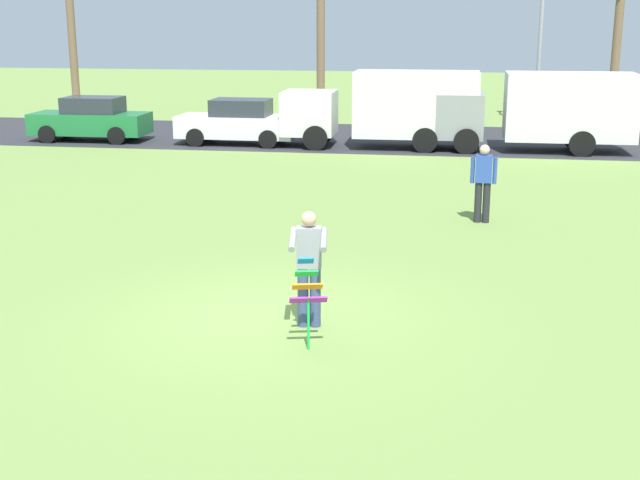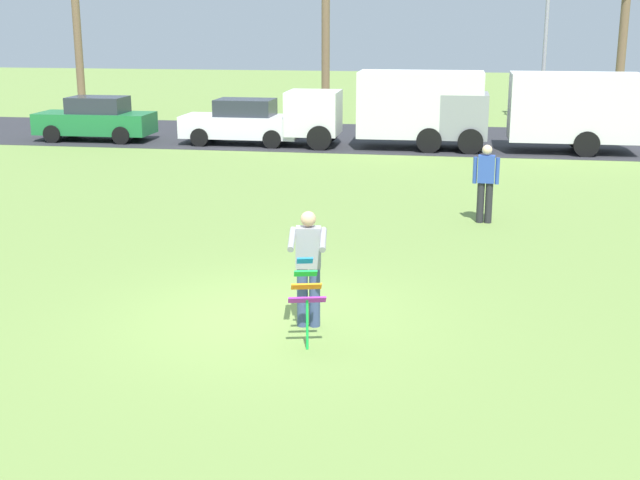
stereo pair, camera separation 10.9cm
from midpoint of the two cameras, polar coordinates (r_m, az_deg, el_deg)
name	(u,v)px [view 2 (the right image)]	position (r m, az deg, el deg)	size (l,w,h in m)	color
ground_plane	(271,317)	(12.97, -3.09, -5.19)	(120.00, 120.00, 0.00)	olive
road_strip	(389,138)	(32.22, 4.72, 6.82)	(120.00, 8.00, 0.01)	#2D2D33
person_kite_flyer	(308,264)	(12.29, -0.53, -1.64)	(0.60, 0.70, 1.73)	#384772
kite_held	(306,290)	(11.63, -0.65, -3.34)	(0.53, 0.70, 1.19)	blue
parked_car_green	(96,119)	(32.46, -14.69, 7.81)	(4.23, 1.88, 1.60)	#1E7238
parked_car_white	(242,122)	(30.62, -5.11, 7.84)	(4.22, 1.87, 1.60)	white
parked_truck_white_box	(396,107)	(29.64, 5.23, 8.85)	(6.73, 2.18, 2.62)	silver
parked_truck_grey_van	(548,110)	(29.69, 15.13, 8.42)	(6.72, 2.16, 2.62)	gray
streetlight_pole	(546,27)	(36.92, 14.97, 13.60)	(0.24, 1.65, 7.00)	#9E9EA3
person_walker_near	(486,181)	(19.00, 11.19, 3.89)	(0.57, 0.24, 1.73)	#26262B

